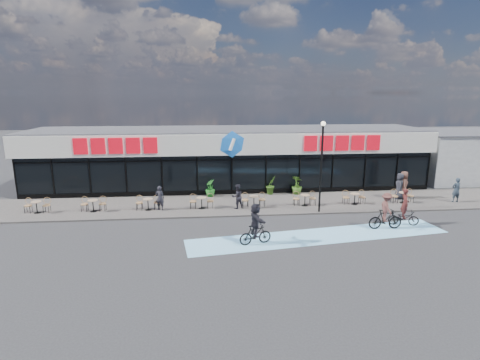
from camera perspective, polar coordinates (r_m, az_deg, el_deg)
The scene contains 25 objects.
ground at distance 20.90m, azimuth 0.16°, elevation -7.42°, with size 120.00×120.00×0.00m, color #28282B.
sidewalk at distance 25.13m, azimuth -0.82°, elevation -3.72°, with size 44.00×5.00×0.10m, color #554F4C.
bike_lane at distance 20.28m, azimuth 12.02°, elevation -8.36°, with size 14.00×2.20×0.01m, color #7FC7F1.
building at distance 29.89m, azimuth -1.64°, elevation 3.50°, with size 30.60×6.57×4.75m.
neighbour_building at distance 38.17m, azimuth 30.71°, elevation 3.35°, with size 9.20×7.20×4.11m.
lamp_post at distance 23.21m, azimuth 12.32°, elevation 3.05°, with size 0.28×0.28×5.60m.
bistro_set_0 at distance 26.32m, azimuth -28.51°, elevation -3.43°, with size 1.54×0.62×0.90m.
bistro_set_1 at distance 25.17m, azimuth -21.44°, elevation -3.42°, with size 1.54×0.62×0.90m.
bistro_set_2 at distance 24.44m, azimuth -13.81°, elevation -3.36°, with size 1.54×0.62×0.90m.
bistro_set_3 at distance 24.16m, azimuth -5.87°, elevation -3.23°, with size 1.54×0.62×0.90m.
bistro_set_4 at distance 24.35m, azimuth 2.11°, elevation -3.04°, with size 1.54×0.62×0.90m.
bistro_set_5 at distance 25.00m, azimuth 9.81°, elevation -2.80°, with size 1.54×0.62×0.90m.
bistro_set_6 at distance 26.07m, azimuth 17.00°, elevation -2.53°, with size 1.54×0.62×0.90m.
bistro_set_7 at distance 27.51m, azimuth 23.52°, elevation -2.25°, with size 1.54×0.62×0.90m.
potted_plant_left at distance 26.78m, azimuth -4.56°, elevation -1.24°, with size 0.68×0.68×1.21m, color #1B5E1B.
potted_plant_mid at distance 27.38m, azimuth 4.74°, elevation -0.76°, with size 0.75×0.61×1.37m, color #315819.
potted_plant_right at distance 27.63m, azimuth 8.65°, elevation -0.74°, with size 0.76×0.76×1.36m, color #335919.
patron_left at distance 24.16m, azimuth -12.11°, elevation -2.67°, with size 0.57×0.37×1.55m, color black.
patron_right at distance 23.86m, azimuth -0.42°, elevation -2.52°, with size 0.77×0.60×1.59m, color black.
pedestrian_a at distance 28.32m, azimuth 23.15°, elevation -0.85°, with size 0.89×0.58×1.83m, color black.
pedestrian_b at distance 28.49m, azimuth 23.64°, elevation -0.70°, with size 0.95×0.62×1.94m, color #52332A.
pedestrian_c at distance 29.22m, azimuth 30.06°, elevation -1.32°, with size 0.61×0.40×1.67m, color #28343F.
cyclist_a at distance 22.06m, azimuth 21.33°, elevation -4.78°, with size 1.87×1.05×2.06m.
cyclist_b at distance 23.14m, azimuth 23.72°, elevation -4.63°, with size 1.75×0.96×2.13m.
cyclist_c at distance 18.53m, azimuth 2.37°, elevation -6.94°, with size 1.73×1.61×2.11m.
Camera 1 is at (-1.86, -19.48, 7.34)m, focal length 28.00 mm.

